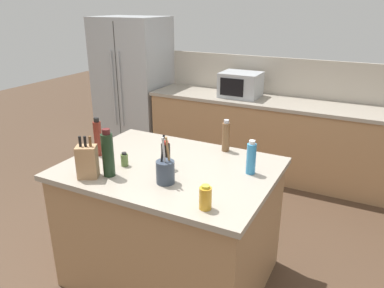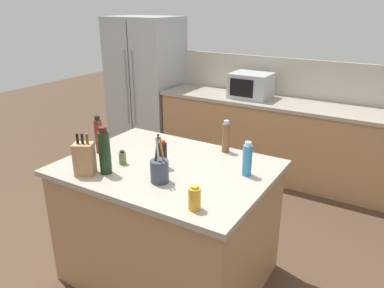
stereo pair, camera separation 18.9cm
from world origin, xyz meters
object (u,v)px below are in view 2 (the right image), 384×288
wine_bottle (105,152)px  honey_jar (194,198)px  refrigerator (146,84)px  microwave (251,85)px  dish_soap_bottle (247,160)px  pepper_grinder (226,137)px  spice_jar_oregano (123,158)px  soy_sauce_bottle (163,155)px  vinegar_bottle (99,136)px  knife_block (84,159)px  utensil_crock (159,170)px

wine_bottle → honey_jar: (0.76, -0.10, -0.09)m
refrigerator → microwave: (1.64, -0.05, 0.16)m
dish_soap_bottle → pepper_grinder: pepper_grinder is taller
spice_jar_oregano → soy_sauce_bottle: size_ratio=0.50×
spice_jar_oregano → honey_jar: size_ratio=0.69×
dish_soap_bottle → vinegar_bottle: (-1.13, -0.22, 0.03)m
knife_block → utensil_crock: size_ratio=0.91×
microwave → vinegar_bottle: same height
microwave → wine_bottle: (-0.00, -2.51, 0.01)m
pepper_grinder → honey_jar: (0.23, -0.87, -0.05)m
spice_jar_oregano → dish_soap_bottle: (0.84, 0.29, 0.07)m
spice_jar_oregano → pepper_grinder: (0.53, 0.60, 0.07)m
spice_jar_oregano → dish_soap_bottle: dish_soap_bottle is taller
microwave → utensil_crock: utensil_crock is taller
soy_sauce_bottle → spice_jar_oregano: bearing=-160.2°
refrigerator → spice_jar_oregano: (1.63, -2.39, 0.06)m
refrigerator → wine_bottle: (1.64, -2.56, 0.17)m
pepper_grinder → utensil_crock: bearing=-101.0°
spice_jar_oregano → refrigerator: bearing=124.4°
spice_jar_oregano → honey_jar: (0.76, -0.27, 0.02)m
microwave → knife_block: bearing=-92.5°
dish_soap_bottle → vinegar_bottle: size_ratio=0.80×
spice_jar_oregano → wine_bottle: (0.00, -0.17, 0.11)m
soy_sauce_bottle → honey_jar: soy_sauce_bottle is taller
knife_block → utensil_crock: bearing=-10.5°
spice_jar_oregano → honey_jar: bearing=-19.6°
microwave → wine_bottle: wine_bottle is taller
pepper_grinder → spice_jar_oregano: bearing=-131.7°
knife_block → utensil_crock: 0.53m
soy_sauce_bottle → wine_bottle: wine_bottle is taller
pepper_grinder → vinegar_bottle: vinegar_bottle is taller
spice_jar_oregano → utensil_crock: bearing=-13.5°
soy_sauce_bottle → vinegar_bottle: (-0.58, -0.03, 0.04)m
honey_jar → soy_sauce_bottle: bearing=142.2°
spice_jar_oregano → vinegar_bottle: (-0.29, 0.07, 0.09)m
knife_block → dish_soap_bottle: (0.94, 0.55, -0.00)m
knife_block → pepper_grinder: knife_block is taller
microwave → knife_block: (-0.11, -2.60, -0.03)m
wine_bottle → vinegar_bottle: wine_bottle is taller
soy_sauce_bottle → honey_jar: size_ratio=1.37×
utensil_crock → honey_jar: (0.37, -0.18, -0.01)m
soy_sauce_bottle → utensil_crock: bearing=-59.8°
dish_soap_bottle → wine_bottle: size_ratio=0.72×
microwave → soy_sauce_bottle: 2.25m
knife_block → vinegar_bottle: 0.39m
vinegar_bottle → knife_block: bearing=-60.3°
utensil_crock → honey_jar: 0.41m
dish_soap_bottle → refrigerator: bearing=139.7°
utensil_crock → wine_bottle: (-0.39, -0.08, 0.07)m
spice_jar_oregano → wine_bottle: 0.21m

